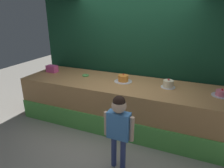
{
  "coord_description": "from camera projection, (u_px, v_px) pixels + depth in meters",
  "views": [
    {
      "loc": [
        1.27,
        -2.91,
        2.22
      ],
      "look_at": [
        -0.11,
        0.35,
        0.93
      ],
      "focal_mm": 31.93,
      "sensor_mm": 36.0,
      "label": 1
    }
  ],
  "objects": [
    {
      "name": "ground_plane",
      "position": [
        110.0,
        137.0,
        3.74
      ],
      "size": [
        12.0,
        12.0,
        0.0
      ],
      "primitive_type": "plane",
      "color": "gray"
    },
    {
      "name": "stage_platform",
      "position": [
        121.0,
        103.0,
        4.09
      ],
      "size": [
        4.13,
        1.19,
        0.9
      ],
      "color": "#B27F4C",
      "rests_on": "ground_plane"
    },
    {
      "name": "curtain_backdrop",
      "position": [
        133.0,
        52.0,
        4.36
      ],
      "size": [
        4.45,
        0.08,
        2.77
      ],
      "primitive_type": "cube",
      "color": "#113823",
      "rests_on": "ground_plane"
    },
    {
      "name": "child_figure",
      "position": [
        119.0,
        123.0,
        2.78
      ],
      "size": [
        0.45,
        0.21,
        1.17
      ],
      "color": "#3F4C8C",
      "rests_on": "ground_plane"
    },
    {
      "name": "pink_box",
      "position": [
        52.0,
        69.0,
        4.62
      ],
      "size": [
        0.25,
        0.16,
        0.15
      ],
      "primitive_type": "cube",
      "rotation": [
        0.0,
        0.0,
        -0.03
      ],
      "color": "#EE539D",
      "rests_on": "stage_platform"
    },
    {
      "name": "donut",
      "position": [
        85.0,
        75.0,
        4.34
      ],
      "size": [
        0.14,
        0.14,
        0.04
      ],
      "primitive_type": "torus",
      "color": "#59B259",
      "rests_on": "stage_platform"
    },
    {
      "name": "cake_left",
      "position": [
        123.0,
        79.0,
        3.99
      ],
      "size": [
        0.36,
        0.36,
        0.16
      ],
      "color": "silver",
      "rests_on": "stage_platform"
    },
    {
      "name": "cake_center",
      "position": [
        168.0,
        84.0,
        3.69
      ],
      "size": [
        0.27,
        0.27,
        0.17
      ],
      "color": "silver",
      "rests_on": "stage_platform"
    },
    {
      "name": "cake_right",
      "position": [
        221.0,
        93.0,
        3.32
      ],
      "size": [
        0.3,
        0.3,
        0.13
      ],
      "color": "silver",
      "rests_on": "stage_platform"
    }
  ]
}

